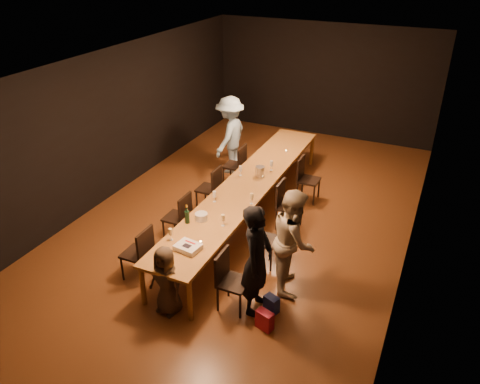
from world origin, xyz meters
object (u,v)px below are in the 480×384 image
at_px(chair_right_0, 234,282).
at_px(chair_right_3, 309,180).
at_px(child, 166,281).
at_px(man_blue, 230,135).
at_px(table, 248,186).
at_px(birthday_cake, 188,247).
at_px(woman_birthday, 257,260).
at_px(woman_tan, 294,240).
at_px(plate_stack, 201,217).
at_px(chair_left_0, 137,253).
at_px(chair_left_1, 177,217).
at_px(champagne_bottle, 187,214).
at_px(chair_left_2, 208,188).
at_px(chair_right_1, 265,239).
at_px(ice_bucket, 260,171).
at_px(chair_left_3, 234,165).
at_px(chair_right_2, 289,206).

height_order(chair_right_0, chair_right_3, same).
bearing_deg(child, man_blue, 113.69).
relative_size(table, birthday_cake, 15.24).
xyz_separation_m(woman_birthday, woman_tan, (0.30, 0.72, -0.02)).
distance_m(man_blue, plate_stack, 3.44).
bearing_deg(chair_left_0, woman_birthday, -86.45).
distance_m(chair_left_1, champagne_bottle, 0.84).
relative_size(chair_left_1, chair_left_2, 1.00).
bearing_deg(birthday_cake, plate_stack, 113.17).
height_order(table, chair_right_0, chair_right_0).
relative_size(chair_right_1, ice_bucket, 4.68).
xyz_separation_m(chair_left_3, plate_stack, (0.68, -2.70, 0.34)).
height_order(woman_tan, ice_bucket, woman_tan).
distance_m(chair_left_3, woman_tan, 3.61).
bearing_deg(table, champagne_bottle, -101.18).
bearing_deg(woman_tan, birthday_cake, 100.14).
distance_m(table, plate_stack, 1.51).
xyz_separation_m(chair_right_3, plate_stack, (-1.02, -2.70, 0.34)).
xyz_separation_m(chair_left_3, champagne_bottle, (0.52, -2.88, 0.45)).
relative_size(chair_right_2, plate_stack, 4.45).
bearing_deg(woman_birthday, man_blue, 26.77).
relative_size(chair_left_2, man_blue, 0.52).
height_order(woman_tan, man_blue, man_blue).
distance_m(chair_left_1, chair_left_3, 2.40).
bearing_deg(chair_right_0, chair_right_3, 180.00).
bearing_deg(chair_left_1, chair_left_2, 0.00).
distance_m(chair_right_3, woman_tan, 2.85).
distance_m(chair_left_3, man_blue, 0.81).
distance_m(chair_right_2, chair_right_3, 1.20).
xyz_separation_m(chair_right_3, woman_tan, (0.60, -2.76, 0.37)).
bearing_deg(man_blue, child, 14.14).
height_order(chair_right_1, woman_birthday, woman_birthday).
bearing_deg(woman_tan, table, 24.19).
height_order(chair_right_2, woman_tan, woman_tan).
bearing_deg(man_blue, chair_right_0, 25.73).
relative_size(plate_stack, ice_bucket, 1.05).
bearing_deg(chair_left_1, chair_right_1, -90.00).
height_order(chair_left_1, child, child).
xyz_separation_m(woman_birthday, plate_stack, (-1.32, 0.77, -0.05)).
height_order(chair_left_0, man_blue, man_blue).
xyz_separation_m(chair_left_0, birthday_cake, (0.91, 0.08, 0.33)).
xyz_separation_m(table, plate_stack, (-0.17, -1.50, 0.11)).
bearing_deg(woman_birthday, chair_left_1, 58.10).
xyz_separation_m(woman_birthday, man_blue, (-2.38, 4.05, 0.04)).
bearing_deg(child, chair_right_2, 82.48).
relative_size(table, child, 5.47).
distance_m(woman_birthday, plate_stack, 1.53).
xyz_separation_m(chair_left_3, man_blue, (-0.38, 0.57, 0.43)).
height_order(man_blue, birthday_cake, man_blue).
xyz_separation_m(chair_left_2, woman_tan, (2.30, -1.56, 0.37)).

